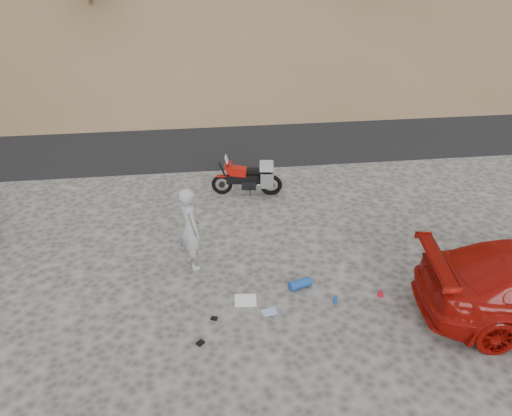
% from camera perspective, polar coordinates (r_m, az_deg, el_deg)
% --- Properties ---
extents(ground, '(140.00, 140.00, 0.00)m').
position_cam_1_polar(ground, '(11.38, -5.92, -7.26)').
color(ground, '#44413E').
rests_on(ground, ground).
extents(road, '(120.00, 7.00, 0.05)m').
position_cam_1_polar(road, '(19.41, -6.96, 8.39)').
color(road, black).
rests_on(road, ground).
extents(motorcycle, '(2.05, 0.77, 1.22)m').
position_cam_1_polar(motorcycle, '(14.38, -0.69, 3.44)').
color(motorcycle, black).
rests_on(motorcycle, ground).
extents(man, '(0.70, 0.84, 1.96)m').
position_cam_1_polar(man, '(11.63, -7.22, -6.47)').
color(man, '#97979C').
rests_on(man, ground).
extents(gear_white_cloth, '(0.48, 0.44, 0.02)m').
position_cam_1_polar(gear_white_cloth, '(10.51, -1.21, -10.49)').
color(gear_white_cloth, white).
rests_on(gear_white_cloth, ground).
extents(gear_blue_mat, '(0.54, 0.35, 0.20)m').
position_cam_1_polar(gear_blue_mat, '(10.84, 5.06, -8.62)').
color(gear_blue_mat, '#194496').
rests_on(gear_blue_mat, ground).
extents(gear_bottle, '(0.08, 0.08, 0.19)m').
position_cam_1_polar(gear_bottle, '(10.51, 9.04, -10.31)').
color(gear_bottle, '#194496').
rests_on(gear_bottle, ground).
extents(gear_funnel, '(0.15, 0.15, 0.17)m').
position_cam_1_polar(gear_funnel, '(10.91, 14.08, -9.33)').
color(gear_funnel, red).
rests_on(gear_funnel, ground).
extents(gear_glove_a, '(0.15, 0.13, 0.04)m').
position_cam_1_polar(gear_glove_a, '(10.10, -4.81, -12.46)').
color(gear_glove_a, black).
rests_on(gear_glove_a, ground).
extents(gear_glove_b, '(0.17, 0.17, 0.05)m').
position_cam_1_polar(gear_glove_b, '(9.62, -6.38, -15.07)').
color(gear_glove_b, black).
rests_on(gear_glove_b, ground).
extents(gear_blue_cloth, '(0.33, 0.27, 0.01)m').
position_cam_1_polar(gear_blue_cloth, '(10.23, 1.52, -11.78)').
color(gear_blue_cloth, '#8DA9DA').
rests_on(gear_blue_cloth, ground).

